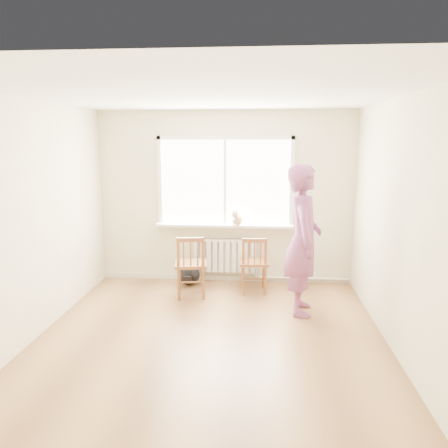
% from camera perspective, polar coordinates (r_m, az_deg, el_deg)
% --- Properties ---
extents(floor, '(4.50, 4.50, 0.00)m').
position_cam_1_polar(floor, '(5.10, -1.96, -15.19)').
color(floor, '#9F7041').
rests_on(floor, ground).
extents(ceiling, '(4.50, 4.50, 0.00)m').
position_cam_1_polar(ceiling, '(4.60, -2.19, 16.60)').
color(ceiling, white).
rests_on(ceiling, back_wall).
extents(back_wall, '(4.00, 0.01, 2.70)m').
position_cam_1_polar(back_wall, '(6.88, 0.17, 3.45)').
color(back_wall, beige).
rests_on(back_wall, ground).
extents(window, '(2.12, 0.05, 1.42)m').
position_cam_1_polar(window, '(6.82, 0.15, 6.02)').
color(window, white).
rests_on(window, back_wall).
extents(windowsill, '(2.15, 0.22, 0.04)m').
position_cam_1_polar(windowsill, '(6.84, 0.09, -0.16)').
color(windowsill, white).
rests_on(windowsill, back_wall).
extents(radiator, '(1.00, 0.12, 0.55)m').
position_cam_1_polar(radiator, '(6.97, 0.10, -4.10)').
color(radiator, white).
rests_on(radiator, back_wall).
extents(heating_pipe, '(1.40, 0.04, 0.04)m').
position_cam_1_polar(heating_pipe, '(7.11, 10.29, -6.98)').
color(heating_pipe, silver).
rests_on(heating_pipe, back_wall).
extents(baseboard, '(4.00, 0.03, 0.08)m').
position_cam_1_polar(baseboard, '(7.15, 0.15, -7.03)').
color(baseboard, beige).
rests_on(baseboard, ground).
extents(chair_left, '(0.51, 0.50, 0.92)m').
position_cam_1_polar(chair_left, '(6.30, -4.35, -5.55)').
color(chair_left, brown).
rests_on(chair_left, floor).
extents(chair_right, '(0.45, 0.43, 0.86)m').
position_cam_1_polar(chair_right, '(6.49, 3.92, -5.31)').
color(chair_right, brown).
rests_on(chair_right, floor).
extents(person, '(0.49, 0.72, 1.95)m').
position_cam_1_polar(person, '(5.72, 10.28, -2.08)').
color(person, '#B33B4D').
rests_on(person, floor).
extents(cat, '(0.24, 0.39, 0.27)m').
position_cam_1_polar(cat, '(6.72, 1.75, 0.76)').
color(cat, beige).
rests_on(cat, windowsill).
extents(backpack, '(0.41, 0.36, 0.35)m').
position_cam_1_polar(backpack, '(6.91, -4.62, -6.56)').
color(backpack, black).
rests_on(backpack, floor).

